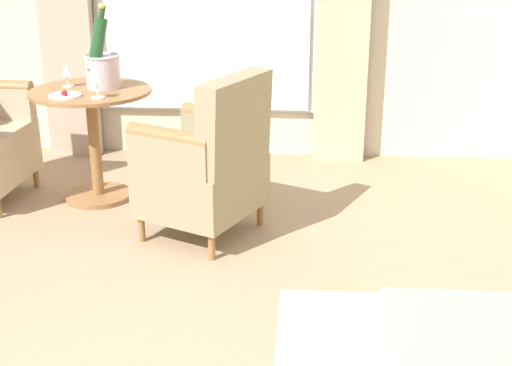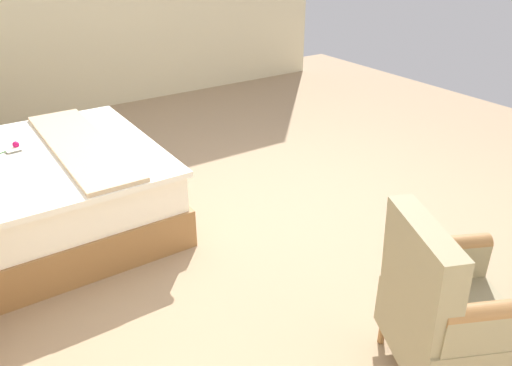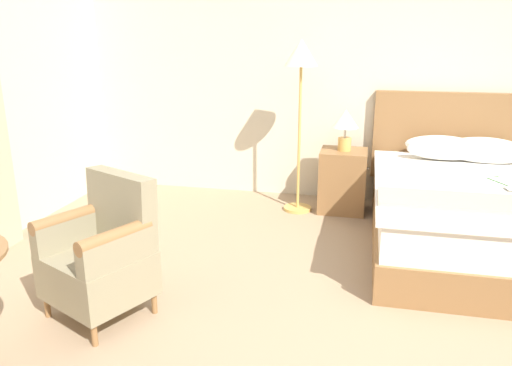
{
  "view_description": "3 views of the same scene",
  "coord_description": "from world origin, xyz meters",
  "px_view_note": "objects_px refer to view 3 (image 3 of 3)",
  "views": [
    {
      "loc": [
        1.72,
        0.74,
        1.63
      ],
      "look_at": [
        -0.63,
        0.56,
        0.74
      ],
      "focal_mm": 50.0,
      "sensor_mm": 36.0,
      "label": 1
    },
    {
      "loc": [
        -2.79,
        1.95,
        1.99
      ],
      "look_at": [
        -0.76,
        0.59,
        0.74
      ],
      "focal_mm": 35.0,
      "sensor_mm": 36.0,
      "label": 2
    },
    {
      "loc": [
        -0.24,
        -2.35,
        1.72
      ],
      "look_at": [
        -0.89,
        0.56,
        0.83
      ],
      "focal_mm": 35.0,
      "sensor_mm": 36.0,
      "label": 3
    }
  ],
  "objects_px": {
    "bed": "(473,208)",
    "bedside_lamp": "(346,123)",
    "nightstand": "(343,181)",
    "floor_lamp_brass": "(301,70)",
    "armchair_by_window": "(102,254)"
  },
  "relations": [
    {
      "from": "nightstand",
      "to": "floor_lamp_brass",
      "type": "bearing_deg",
      "value": -167.82
    },
    {
      "from": "bedside_lamp",
      "to": "armchair_by_window",
      "type": "bearing_deg",
      "value": -120.6
    },
    {
      "from": "bedside_lamp",
      "to": "armchair_by_window",
      "type": "relative_size",
      "value": 0.45
    },
    {
      "from": "bedside_lamp",
      "to": "bed",
      "type": "bearing_deg",
      "value": -31.0
    },
    {
      "from": "nightstand",
      "to": "armchair_by_window",
      "type": "height_order",
      "value": "armchair_by_window"
    },
    {
      "from": "bed",
      "to": "bedside_lamp",
      "type": "distance_m",
      "value": 1.4
    },
    {
      "from": "bed",
      "to": "floor_lamp_brass",
      "type": "distance_m",
      "value": 1.95
    },
    {
      "from": "bed",
      "to": "floor_lamp_brass",
      "type": "relative_size",
      "value": 1.34
    },
    {
      "from": "bedside_lamp",
      "to": "floor_lamp_brass",
      "type": "bearing_deg",
      "value": -167.82
    },
    {
      "from": "floor_lamp_brass",
      "to": "nightstand",
      "type": "bearing_deg",
      "value": 12.18
    },
    {
      "from": "bed",
      "to": "floor_lamp_brass",
      "type": "bearing_deg",
      "value": 159.67
    },
    {
      "from": "bed",
      "to": "nightstand",
      "type": "distance_m",
      "value": 1.29
    },
    {
      "from": "bedside_lamp",
      "to": "floor_lamp_brass",
      "type": "distance_m",
      "value": 0.67
    },
    {
      "from": "bedside_lamp",
      "to": "floor_lamp_brass",
      "type": "relative_size",
      "value": 0.24
    },
    {
      "from": "bed",
      "to": "floor_lamp_brass",
      "type": "height_order",
      "value": "floor_lamp_brass"
    }
  ]
}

